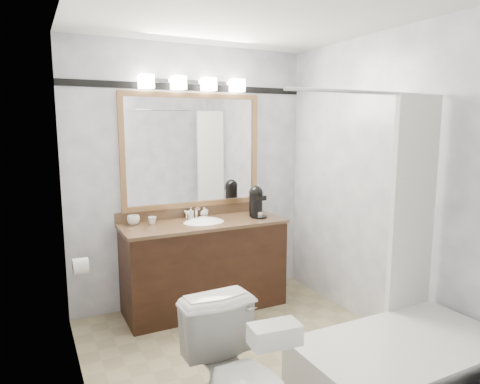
{
  "coord_description": "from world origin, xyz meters",
  "views": [
    {
      "loc": [
        -1.45,
        -2.63,
        1.75
      ],
      "look_at": [
        0.05,
        0.35,
        1.22
      ],
      "focal_mm": 32.0,
      "sensor_mm": 36.0,
      "label": 1
    }
  ],
  "objects": [
    {
      "name": "room",
      "position": [
        0.0,
        0.0,
        1.25
      ],
      "size": [
        2.42,
        2.62,
        2.52
      ],
      "color": "tan",
      "rests_on": "ground"
    },
    {
      "name": "vanity",
      "position": [
        0.0,
        1.02,
        0.44
      ],
      "size": [
        1.53,
        0.58,
        0.97
      ],
      "color": "black",
      "rests_on": "ground"
    },
    {
      "name": "mirror",
      "position": [
        0.0,
        1.28,
        1.5
      ],
      "size": [
        1.4,
        0.04,
        1.1
      ],
      "color": "#A5764A",
      "rests_on": "room"
    },
    {
      "name": "vanity_light_bar",
      "position": [
        0.0,
        1.23,
        2.13
      ],
      "size": [
        1.02,
        0.14,
        0.12
      ],
      "color": "silver",
      "rests_on": "room"
    },
    {
      "name": "accent_stripe",
      "position": [
        0.0,
        1.29,
        2.1
      ],
      "size": [
        2.4,
        0.01,
        0.06
      ],
      "primitive_type": "cube",
      "color": "black",
      "rests_on": "room"
    },
    {
      "name": "bathtub",
      "position": [
        0.55,
        -0.9,
        0.28
      ],
      "size": [
        1.3,
        0.75,
        1.96
      ],
      "color": "white",
      "rests_on": "ground"
    },
    {
      "name": "tp_roll",
      "position": [
        -1.14,
        0.66,
        0.7
      ],
      "size": [
        0.11,
        0.12,
        0.12
      ],
      "primitive_type": "cylinder",
      "rotation": [
        0.0,
        1.57,
        0.0
      ],
      "color": "white",
      "rests_on": "room"
    },
    {
      "name": "tissue_box",
      "position": [
        -0.52,
        -1.12,
        0.83
      ],
      "size": [
        0.24,
        0.15,
        0.09
      ],
      "primitive_type": "cube",
      "rotation": [
        0.0,
        0.0,
        -0.1
      ],
      "color": "white",
      "rests_on": "toilet"
    },
    {
      "name": "coffee_maker",
      "position": [
        0.55,
        0.99,
        1.01
      ],
      "size": [
        0.16,
        0.2,
        0.31
      ],
      "rotation": [
        0.0,
        0.0,
        0.13
      ],
      "color": "black",
      "rests_on": "vanity"
    },
    {
      "name": "cup_left",
      "position": [
        -0.62,
        1.19,
        0.89
      ],
      "size": [
        0.14,
        0.14,
        0.09
      ],
      "primitive_type": "imported",
      "rotation": [
        0.0,
        0.0,
        -0.26
      ],
      "color": "white",
      "rests_on": "vanity"
    },
    {
      "name": "cup_right",
      "position": [
        -0.46,
        1.13,
        0.88
      ],
      "size": [
        0.09,
        0.09,
        0.07
      ],
      "primitive_type": "imported",
      "rotation": [
        0.0,
        0.0,
        0.29
      ],
      "color": "white",
      "rests_on": "vanity"
    },
    {
      "name": "soap_bottle_a",
      "position": [
        -0.06,
        1.2,
        0.91
      ],
      "size": [
        0.07,
        0.07,
        0.11
      ],
      "primitive_type": "imported",
      "rotation": [
        0.0,
        0.0,
        -0.38
      ],
      "color": "white",
      "rests_on": "vanity"
    },
    {
      "name": "soap_bottle_b",
      "position": [
        0.08,
        1.22,
        0.9
      ],
      "size": [
        0.09,
        0.09,
        0.1
      ],
      "primitive_type": "imported",
      "rotation": [
        0.0,
        0.0,
        -0.33
      ],
      "color": "white",
      "rests_on": "vanity"
    },
    {
      "name": "soap_bar",
      "position": [
        0.04,
        1.13,
        0.86
      ],
      "size": [
        0.08,
        0.06,
        0.02
      ],
      "primitive_type": "cube",
      "rotation": [
        0.0,
        0.0,
        -0.18
      ],
      "color": "beige",
      "rests_on": "vanity"
    }
  ]
}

